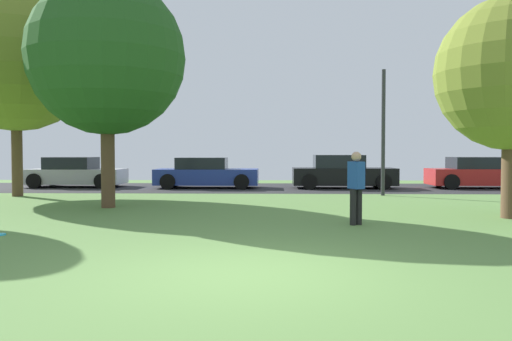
{
  "coord_description": "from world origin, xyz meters",
  "views": [
    {
      "loc": [
        0.35,
        -6.6,
        1.57
      ],
      "look_at": [
        0.0,
        4.51,
        1.17
      ],
      "focal_mm": 36.62,
      "sensor_mm": 36.0,
      "label": 1
    }
  ],
  "objects_px": {
    "parked_car_red": "(480,174)",
    "oak_tree_center": "(15,53)",
    "person_catcher": "(356,185)",
    "parked_car_blue": "(206,174)",
    "street_lamp_post": "(383,133)",
    "oak_tree_left": "(107,57)",
    "parked_car_black": "(342,173)",
    "parked_car_silver": "(75,173)"
  },
  "relations": [
    {
      "from": "street_lamp_post",
      "to": "person_catcher",
      "type": "bearing_deg",
      "value": -105.95
    },
    {
      "from": "oak_tree_left",
      "to": "street_lamp_post",
      "type": "relative_size",
      "value": 1.42
    },
    {
      "from": "parked_car_silver",
      "to": "street_lamp_post",
      "type": "distance_m",
      "value": 13.46
    },
    {
      "from": "parked_car_black",
      "to": "parked_car_silver",
      "type": "bearing_deg",
      "value": 178.1
    },
    {
      "from": "parked_car_black",
      "to": "street_lamp_post",
      "type": "xyz_separation_m",
      "value": [
        0.95,
        -3.68,
        1.6
      ]
    },
    {
      "from": "parked_car_red",
      "to": "street_lamp_post",
      "type": "height_order",
      "value": "street_lamp_post"
    },
    {
      "from": "oak_tree_center",
      "to": "street_lamp_post",
      "type": "height_order",
      "value": "oak_tree_center"
    },
    {
      "from": "parked_car_red",
      "to": "person_catcher",
      "type": "bearing_deg",
      "value": -121.82
    },
    {
      "from": "parked_car_black",
      "to": "street_lamp_post",
      "type": "height_order",
      "value": "street_lamp_post"
    },
    {
      "from": "parked_car_red",
      "to": "oak_tree_center",
      "type": "bearing_deg",
      "value": -165.61
    },
    {
      "from": "parked_car_blue",
      "to": "parked_car_red",
      "type": "bearing_deg",
      "value": 0.86
    },
    {
      "from": "parked_car_blue",
      "to": "parked_car_black",
      "type": "xyz_separation_m",
      "value": [
        5.89,
        -0.01,
        0.04
      ]
    },
    {
      "from": "parked_car_silver",
      "to": "parked_car_black",
      "type": "relative_size",
      "value": 0.96
    },
    {
      "from": "parked_car_red",
      "to": "street_lamp_post",
      "type": "relative_size",
      "value": 0.97
    },
    {
      "from": "parked_car_silver",
      "to": "street_lamp_post",
      "type": "bearing_deg",
      "value": -17.74
    },
    {
      "from": "parked_car_silver",
      "to": "street_lamp_post",
      "type": "xyz_separation_m",
      "value": [
        12.73,
        -4.07,
        1.64
      ]
    },
    {
      "from": "parked_car_silver",
      "to": "parked_car_blue",
      "type": "bearing_deg",
      "value": -3.67
    },
    {
      "from": "oak_tree_center",
      "to": "parked_car_silver",
      "type": "distance_m",
      "value": 6.52
    },
    {
      "from": "oak_tree_center",
      "to": "parked_car_black",
      "type": "bearing_deg",
      "value": 20.14
    },
    {
      "from": "oak_tree_center",
      "to": "street_lamp_post",
      "type": "relative_size",
      "value": 1.73
    },
    {
      "from": "parked_car_blue",
      "to": "street_lamp_post",
      "type": "distance_m",
      "value": 7.94
    },
    {
      "from": "street_lamp_post",
      "to": "oak_tree_center",
      "type": "bearing_deg",
      "value": -176.81
    },
    {
      "from": "parked_car_blue",
      "to": "street_lamp_post",
      "type": "relative_size",
      "value": 0.98
    },
    {
      "from": "parked_car_black",
      "to": "parked_car_red",
      "type": "xyz_separation_m",
      "value": [
        5.89,
        0.19,
        -0.03
      ]
    },
    {
      "from": "person_catcher",
      "to": "parked_car_black",
      "type": "bearing_deg",
      "value": 141.26
    },
    {
      "from": "oak_tree_left",
      "to": "parked_car_black",
      "type": "distance_m",
      "value": 11.62
    },
    {
      "from": "oak_tree_left",
      "to": "parked_car_red",
      "type": "relative_size",
      "value": 1.46
    },
    {
      "from": "oak_tree_center",
      "to": "person_catcher",
      "type": "relative_size",
      "value": 4.95
    },
    {
      "from": "parked_car_silver",
      "to": "parked_car_black",
      "type": "height_order",
      "value": "parked_car_black"
    },
    {
      "from": "person_catcher",
      "to": "parked_car_blue",
      "type": "xyz_separation_m",
      "value": [
        -4.67,
        11.29,
        -0.25
      ]
    },
    {
      "from": "oak_tree_left",
      "to": "oak_tree_center",
      "type": "distance_m",
      "value": 5.73
    },
    {
      "from": "oak_tree_left",
      "to": "parked_car_blue",
      "type": "height_order",
      "value": "oak_tree_left"
    },
    {
      "from": "oak_tree_center",
      "to": "parked_car_red",
      "type": "height_order",
      "value": "oak_tree_center"
    },
    {
      "from": "street_lamp_post",
      "to": "parked_car_silver",
      "type": "bearing_deg",
      "value": 162.26
    },
    {
      "from": "person_catcher",
      "to": "parked_car_blue",
      "type": "bearing_deg",
      "value": 169.9
    },
    {
      "from": "street_lamp_post",
      "to": "parked_car_blue",
      "type": "bearing_deg",
      "value": 151.62
    },
    {
      "from": "oak_tree_center",
      "to": "parked_car_silver",
      "type": "bearing_deg",
      "value": 87.33
    },
    {
      "from": "oak_tree_left",
      "to": "parked_car_black",
      "type": "xyz_separation_m",
      "value": [
        7.63,
        8.01,
        -3.55
      ]
    },
    {
      "from": "parked_car_silver",
      "to": "parked_car_black",
      "type": "xyz_separation_m",
      "value": [
        11.78,
        -0.39,
        0.04
      ]
    },
    {
      "from": "person_catcher",
      "to": "oak_tree_center",
      "type": "bearing_deg",
      "value": -155.08
    },
    {
      "from": "parked_car_silver",
      "to": "parked_car_red",
      "type": "relative_size",
      "value": 0.95
    },
    {
      "from": "street_lamp_post",
      "to": "parked_car_black",
      "type": "bearing_deg",
      "value": 104.43
    }
  ]
}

